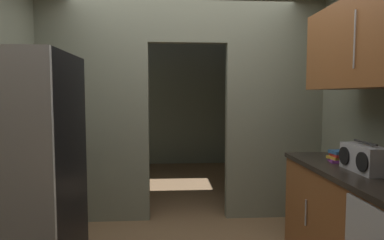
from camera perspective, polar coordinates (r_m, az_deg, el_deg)
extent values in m
cube|color=gray|center=(3.89, -16.54, 1.68)|extent=(1.22, 0.12, 2.56)
cube|color=gray|center=(3.98, 13.95, 1.79)|extent=(1.13, 0.12, 2.56)
cube|color=gray|center=(3.89, -0.76, 16.97)|extent=(0.90, 0.12, 0.52)
cube|color=gray|center=(6.94, -2.53, 2.95)|extent=(3.24, 0.10, 2.56)
cube|color=gray|center=(5.55, -18.62, 2.38)|extent=(0.10, 3.15, 2.56)
cube|color=gray|center=(5.63, 14.05, 2.50)|extent=(0.10, 3.15, 2.56)
cube|color=black|center=(2.56, -28.26, -9.36)|extent=(0.77, 0.71, 1.72)
cube|color=brown|center=(2.83, 28.67, -17.37)|extent=(0.62, 1.83, 0.84)
cube|color=black|center=(2.71, 29.01, -8.61)|extent=(0.66, 1.83, 0.04)
cylinder|color=#B7BABC|center=(3.01, 19.10, -14.93)|extent=(0.01, 0.01, 0.22)
cube|color=brown|center=(2.67, 29.79, 12.01)|extent=(0.34, 1.64, 0.67)
cylinder|color=#B7BABC|center=(2.58, 26.33, 12.44)|extent=(0.01, 0.01, 0.40)
cube|color=#B2B2B7|center=(2.73, 27.72, -5.93)|extent=(0.17, 0.39, 0.20)
cylinder|color=#262626|center=(2.71, 27.80, -3.47)|extent=(0.02, 0.27, 0.02)
cylinder|color=black|center=(2.58, 27.35, -6.47)|extent=(0.01, 0.14, 0.14)
cylinder|color=black|center=(2.78, 24.84, -5.63)|extent=(0.01, 0.14, 0.14)
cube|color=#8C3893|center=(3.03, 23.80, -6.45)|extent=(0.14, 0.16, 0.03)
cube|color=gold|center=(3.03, 23.72, -6.00)|extent=(0.13, 0.14, 0.02)
cube|color=red|center=(3.03, 23.96, -5.59)|extent=(0.10, 0.14, 0.02)
cube|color=#2D609E|center=(3.03, 24.02, -5.09)|extent=(0.13, 0.13, 0.03)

